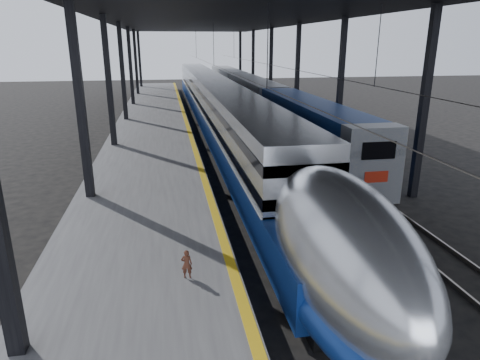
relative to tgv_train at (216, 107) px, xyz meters
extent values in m
plane|color=black|center=(-2.00, -23.73, -1.99)|extent=(160.00, 160.00, 0.00)
cube|color=#4C4C4F|center=(-5.50, -3.73, -1.49)|extent=(6.00, 80.00, 1.00)
cube|color=gold|center=(-2.70, -3.73, -0.99)|extent=(0.30, 80.00, 0.01)
cube|color=slate|center=(-0.72, -3.73, -1.91)|extent=(0.08, 80.00, 0.16)
cube|color=slate|center=(0.72, -3.73, -1.91)|extent=(0.08, 80.00, 0.16)
cube|color=slate|center=(4.28, -3.73, -1.91)|extent=(0.08, 80.00, 0.16)
cube|color=slate|center=(5.72, -3.73, -1.91)|extent=(0.08, 80.00, 0.16)
cube|color=black|center=(-7.80, -18.73, 2.51)|extent=(0.35, 0.35, 9.00)
cube|color=black|center=(7.60, -18.73, 2.51)|extent=(0.35, 0.35, 9.00)
cube|color=black|center=(-7.80, -8.73, 2.51)|extent=(0.35, 0.35, 9.00)
cube|color=black|center=(7.60, -8.73, 2.51)|extent=(0.35, 0.35, 9.00)
cube|color=black|center=(-7.80, 1.27, 2.51)|extent=(0.35, 0.35, 9.00)
cube|color=black|center=(7.60, 1.27, 2.51)|extent=(0.35, 0.35, 9.00)
cube|color=black|center=(-7.80, 11.27, 2.51)|extent=(0.35, 0.35, 9.00)
cube|color=black|center=(7.60, 11.27, 2.51)|extent=(0.35, 0.35, 9.00)
cube|color=black|center=(-7.80, 21.27, 2.51)|extent=(0.35, 0.35, 9.00)
cube|color=black|center=(7.60, 21.27, 2.51)|extent=(0.35, 0.35, 9.00)
cube|color=black|center=(-7.80, 31.27, 2.51)|extent=(0.35, 0.35, 9.00)
cube|color=black|center=(7.60, 31.27, 2.51)|extent=(0.35, 0.35, 9.00)
cube|color=black|center=(-0.10, -3.73, 7.26)|extent=(18.00, 75.00, 0.45)
cylinder|color=slate|center=(0.00, -3.73, 3.51)|extent=(0.03, 74.00, 0.03)
cylinder|color=slate|center=(5.00, -3.73, 3.51)|extent=(0.03, 74.00, 0.03)
cube|color=silver|center=(0.00, 4.02, 0.29)|extent=(2.88, 57.00, 3.97)
cube|color=navy|center=(0.00, 2.52, -0.95)|extent=(2.96, 62.00, 1.54)
cube|color=silver|center=(0.00, 4.02, -0.16)|extent=(2.98, 57.00, 0.10)
cube|color=black|center=(0.00, 4.02, 1.43)|extent=(2.92, 57.00, 0.42)
cube|color=black|center=(0.00, 4.02, 0.29)|extent=(2.92, 57.00, 0.42)
ellipsoid|color=silver|center=(0.00, -27.48, 0.14)|extent=(2.88, 8.40, 3.97)
ellipsoid|color=navy|center=(0.00, -27.48, -1.00)|extent=(2.96, 8.40, 1.69)
ellipsoid|color=black|center=(0.00, -30.08, 0.93)|extent=(1.49, 2.20, 0.89)
cube|color=black|center=(0.00, -27.48, -1.79)|extent=(2.18, 2.60, 0.40)
cube|color=black|center=(0.00, -5.48, -1.79)|extent=(2.18, 2.60, 0.40)
cube|color=navy|center=(5.00, -10.73, -0.08)|extent=(2.68, 18.00, 3.64)
cube|color=gray|center=(5.00, -19.13, -0.08)|extent=(2.73, 1.20, 3.68)
cube|color=black|center=(5.00, -19.75, 0.73)|extent=(1.63, 0.06, 0.81)
cube|color=#9F1C0C|center=(5.00, -19.75, -0.51)|extent=(1.15, 0.06, 0.53)
cube|color=gray|center=(5.00, 8.27, -0.08)|extent=(2.68, 18.00, 3.64)
cube|color=gray|center=(5.00, 27.27, -0.08)|extent=(2.68, 18.00, 3.64)
cube|color=black|center=(5.00, -16.73, -1.81)|extent=(2.10, 2.40, 0.36)
cube|color=black|center=(5.00, 5.27, -1.81)|extent=(2.10, 2.40, 0.36)
imported|color=#462317|center=(-4.03, -26.32, -0.57)|extent=(0.34, 0.25, 0.86)
camera|label=1|loc=(-4.40, -37.13, 5.36)|focal=32.00mm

